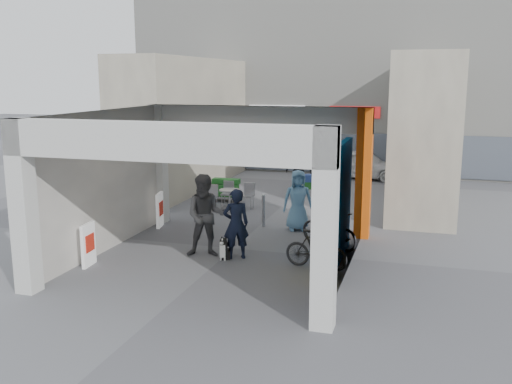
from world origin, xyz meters
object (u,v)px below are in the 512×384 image
(produce_stand, at_px, (225,192))
(bicycle_rear, at_px, (316,250))
(border_collie, at_px, (224,250))
(man_crates, at_px, (299,172))
(bicycle_front, at_px, (329,229))
(white_van, at_px, (362,164))
(man_with_dog, at_px, (236,224))
(man_back_turned, at_px, (206,216))
(cafe_set, at_px, (229,200))
(man_elderly, at_px, (298,200))

(produce_stand, height_order, bicycle_rear, bicycle_rear)
(produce_stand, xyz_separation_m, border_collie, (2.23, -6.24, -0.07))
(man_crates, bearing_deg, bicycle_rear, 119.11)
(border_collie, xyz_separation_m, man_crates, (0.09, 7.84, 0.67))
(bicycle_front, distance_m, white_van, 10.52)
(man_with_dog, distance_m, white_van, 12.21)
(man_back_turned, relative_size, bicycle_front, 1.15)
(cafe_set, bearing_deg, man_back_turned, -76.94)
(man_elderly, bearing_deg, man_crates, 83.96)
(bicycle_front, bearing_deg, border_collie, 157.95)
(man_with_dog, distance_m, bicycle_front, 2.56)
(cafe_set, distance_m, bicycle_rear, 6.44)
(bicycle_rear, bearing_deg, bicycle_front, 10.06)
(produce_stand, relative_size, man_with_dog, 0.68)
(man_back_turned, relative_size, man_elderly, 1.16)
(produce_stand, distance_m, man_with_dog, 6.58)
(man_crates, bearing_deg, cafe_set, 71.55)
(man_with_dog, xyz_separation_m, bicycle_front, (1.98, 1.58, -0.39))
(border_collie, xyz_separation_m, bicycle_front, (2.22, 1.75, 0.23))
(man_back_turned, distance_m, white_van, 12.36)
(cafe_set, xyz_separation_m, produce_stand, (-0.57, 1.15, 0.00))
(man_with_dog, bearing_deg, border_collie, 5.40)
(man_back_turned, height_order, man_crates, man_back_turned)
(border_collie, height_order, bicycle_front, bicycle_front)
(man_back_turned, relative_size, man_crates, 1.12)
(produce_stand, height_order, man_with_dog, man_with_dog)
(cafe_set, relative_size, man_elderly, 0.82)
(produce_stand, xyz_separation_m, man_with_dog, (2.47, -6.07, 0.55))
(man_elderly, bearing_deg, cafe_set, 126.61)
(cafe_set, height_order, white_van, white_van)
(produce_stand, height_order, white_van, white_van)
(man_elderly, bearing_deg, man_back_turned, -136.14)
(man_elderly, height_order, bicycle_rear, man_elderly)
(border_collie, height_order, bicycle_rear, bicycle_rear)
(man_back_turned, bearing_deg, cafe_set, 87.10)
(white_van, bearing_deg, man_with_dog, -179.87)
(cafe_set, bearing_deg, produce_stand, 116.20)
(cafe_set, bearing_deg, white_van, 63.77)
(man_with_dog, height_order, bicycle_rear, man_with_dog)
(bicycle_front, height_order, white_van, white_van)
(man_elderly, height_order, white_van, man_elderly)
(border_collie, height_order, man_crates, man_crates)
(man_with_dog, height_order, white_van, man_with_dog)
(produce_stand, bearing_deg, bicycle_rear, -58.89)
(produce_stand, relative_size, border_collie, 2.00)
(produce_stand, xyz_separation_m, man_back_turned, (1.71, -6.09, 0.70))
(man_crates, height_order, bicycle_front, man_crates)
(man_with_dog, height_order, man_elderly, man_elderly)
(border_collie, relative_size, white_van, 0.16)
(man_elderly, relative_size, bicycle_rear, 1.17)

